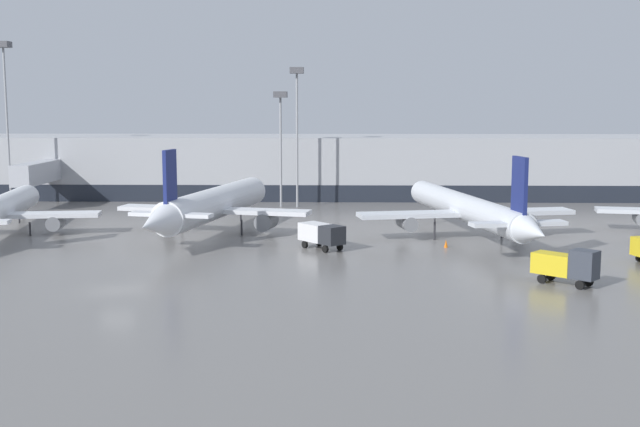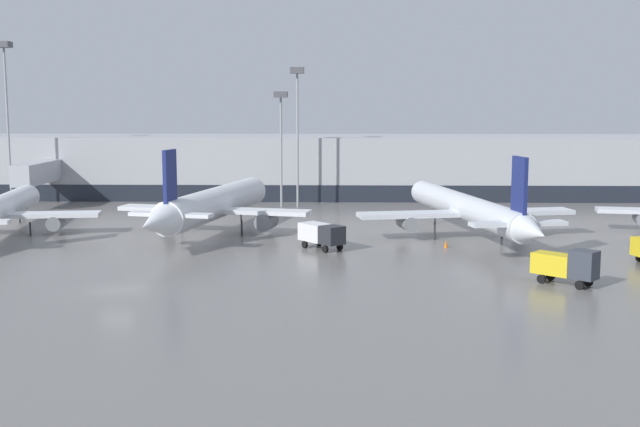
{
  "view_description": "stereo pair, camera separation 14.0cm",
  "coord_description": "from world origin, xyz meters",
  "px_view_note": "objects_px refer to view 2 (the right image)",
  "views": [
    {
      "loc": [
        16.46,
        -58.2,
        13.9
      ],
      "look_at": [
        14.78,
        20.57,
        3.0
      ],
      "focal_mm": 45.0,
      "sensor_mm": 36.0,
      "label": 1
    },
    {
      "loc": [
        16.6,
        -58.2,
        13.9
      ],
      "look_at": [
        14.78,
        20.57,
        3.0
      ],
      "focal_mm": 45.0,
      "sensor_mm": 36.0,
      "label": 2
    }
  ],
  "objects_px": {
    "traffic_cone_2": "(446,244)",
    "apron_light_mast_1": "(297,97)",
    "apron_light_mast_0": "(5,80)",
    "apron_light_mast_3": "(281,114)",
    "parked_jet_3": "(467,209)",
    "service_truck_2": "(566,265)",
    "parked_jet_4": "(213,205)",
    "service_truck_1": "(322,234)"
  },
  "relations": [
    {
      "from": "service_truck_2",
      "to": "apron_light_mast_3",
      "type": "distance_m",
      "value": 53.98
    },
    {
      "from": "parked_jet_3",
      "to": "service_truck_2",
      "type": "relative_size",
      "value": 7.6
    },
    {
      "from": "apron_light_mast_3",
      "to": "apron_light_mast_1",
      "type": "bearing_deg",
      "value": -7.25
    },
    {
      "from": "traffic_cone_2",
      "to": "apron_light_mast_3",
      "type": "bearing_deg",
      "value": 120.73
    },
    {
      "from": "apron_light_mast_0",
      "to": "apron_light_mast_3",
      "type": "height_order",
      "value": "apron_light_mast_0"
    },
    {
      "from": "parked_jet_4",
      "to": "traffic_cone_2",
      "type": "distance_m",
      "value": 25.33
    },
    {
      "from": "apron_light_mast_0",
      "to": "traffic_cone_2",
      "type": "bearing_deg",
      "value": -29.23
    },
    {
      "from": "traffic_cone_2",
      "to": "apron_light_mast_1",
      "type": "xyz_separation_m",
      "value": [
        -15.92,
        30.22,
        14.23
      ]
    },
    {
      "from": "parked_jet_3",
      "to": "apron_light_mast_1",
      "type": "relative_size",
      "value": 1.96
    },
    {
      "from": "service_truck_2",
      "to": "apron_light_mast_1",
      "type": "bearing_deg",
      "value": 158.34
    },
    {
      "from": "parked_jet_3",
      "to": "parked_jet_4",
      "type": "bearing_deg",
      "value": 73.48
    },
    {
      "from": "service_truck_1",
      "to": "apron_light_mast_3",
      "type": "distance_m",
      "value": 34.04
    },
    {
      "from": "service_truck_2",
      "to": "traffic_cone_2",
      "type": "bearing_deg",
      "value": 155.76
    },
    {
      "from": "parked_jet_4",
      "to": "apron_light_mast_3",
      "type": "relative_size",
      "value": 2.2
    },
    {
      "from": "parked_jet_3",
      "to": "service_truck_2",
      "type": "bearing_deg",
      "value": 179.72
    },
    {
      "from": "apron_light_mast_0",
      "to": "apron_light_mast_3",
      "type": "xyz_separation_m",
      "value": [
        36.9,
        -0.28,
        -4.53
      ]
    },
    {
      "from": "service_truck_1",
      "to": "apron_light_mast_0",
      "type": "distance_m",
      "value": 55.74
    },
    {
      "from": "parked_jet_4",
      "to": "service_truck_1",
      "type": "relative_size",
      "value": 6.71
    },
    {
      "from": "parked_jet_4",
      "to": "apron_light_mast_1",
      "type": "xyz_separation_m",
      "value": [
        7.92,
        22.12,
        11.51
      ]
    },
    {
      "from": "service_truck_1",
      "to": "service_truck_2",
      "type": "xyz_separation_m",
      "value": [
        19.11,
        -14.82,
        0.08
      ]
    },
    {
      "from": "traffic_cone_2",
      "to": "apron_light_mast_0",
      "type": "distance_m",
      "value": 65.19
    },
    {
      "from": "apron_light_mast_0",
      "to": "apron_light_mast_3",
      "type": "bearing_deg",
      "value": -0.44
    },
    {
      "from": "parked_jet_3",
      "to": "service_truck_1",
      "type": "xyz_separation_m",
      "value": [
        -14.88,
        -6.83,
        -1.55
      ]
    },
    {
      "from": "parked_jet_3",
      "to": "traffic_cone_2",
      "type": "xyz_separation_m",
      "value": [
        -2.85,
        -5.67,
        -2.68
      ]
    },
    {
      "from": "parked_jet_4",
      "to": "service_truck_2",
      "type": "xyz_separation_m",
      "value": [
        30.92,
        -24.09,
        -1.5
      ]
    },
    {
      "from": "parked_jet_4",
      "to": "traffic_cone_2",
      "type": "bearing_deg",
      "value": -96.52
    },
    {
      "from": "service_truck_1",
      "to": "service_truck_2",
      "type": "height_order",
      "value": "service_truck_2"
    },
    {
      "from": "service_truck_2",
      "to": "apron_light_mast_3",
      "type": "xyz_separation_m",
      "value": [
        -25.21,
        46.49,
        10.81
      ]
    },
    {
      "from": "apron_light_mast_0",
      "to": "apron_light_mast_1",
      "type": "xyz_separation_m",
      "value": [
        39.1,
        -0.57,
        -2.33
      ]
    },
    {
      "from": "traffic_cone_2",
      "to": "apron_light_mast_3",
      "type": "height_order",
      "value": "apron_light_mast_3"
    },
    {
      "from": "service_truck_1",
      "to": "service_truck_2",
      "type": "bearing_deg",
      "value": 11.94
    },
    {
      "from": "parked_jet_4",
      "to": "apron_light_mast_0",
      "type": "xyz_separation_m",
      "value": [
        -31.18,
        22.68,
        13.84
      ]
    },
    {
      "from": "parked_jet_3",
      "to": "apron_light_mast_0",
      "type": "relative_size",
      "value": 1.65
    },
    {
      "from": "parked_jet_3",
      "to": "service_truck_2",
      "type": "distance_m",
      "value": 22.11
    },
    {
      "from": "service_truck_2",
      "to": "apron_light_mast_0",
      "type": "xyz_separation_m",
      "value": [
        -62.1,
        46.77,
        15.34
      ]
    },
    {
      "from": "parked_jet_3",
      "to": "apron_light_mast_0",
      "type": "distance_m",
      "value": 64.6
    },
    {
      "from": "apron_light_mast_0",
      "to": "apron_light_mast_1",
      "type": "relative_size",
      "value": 1.19
    },
    {
      "from": "parked_jet_4",
      "to": "service_truck_2",
      "type": "height_order",
      "value": "parked_jet_4"
    },
    {
      "from": "service_truck_2",
      "to": "service_truck_1",
      "type": "bearing_deg",
      "value": -175.93
    },
    {
      "from": "parked_jet_4",
      "to": "service_truck_2",
      "type": "relative_size",
      "value": 7.1
    },
    {
      "from": "parked_jet_3",
      "to": "traffic_cone_2",
      "type": "distance_m",
      "value": 6.89
    },
    {
      "from": "apron_light_mast_1",
      "to": "apron_light_mast_3",
      "type": "distance_m",
      "value": 3.13
    }
  ]
}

